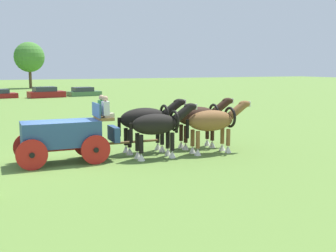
{
  "coord_description": "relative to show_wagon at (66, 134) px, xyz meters",
  "views": [
    {
      "loc": [
        -2.64,
        -16.13,
        3.74
      ],
      "look_at": [
        4.53,
        -0.06,
        1.2
      ],
      "focal_mm": 44.13,
      "sensor_mm": 36.0,
      "label": 1
    }
  ],
  "objects": [
    {
      "name": "ground_plane",
      "position": [
        -0.18,
        0.0,
        -1.14
      ],
      "size": [
        220.0,
        220.0,
        0.0
      ],
      "primitive_type": "plane",
      "color": "olive"
    },
    {
      "name": "show_wagon",
      "position": [
        0.0,
        0.0,
        0.0
      ],
      "size": [
        5.82,
        1.78,
        2.6
      ],
      "color": "#2D4C7A",
      "rests_on": "ground"
    },
    {
      "name": "draft_horse_rear_near",
      "position": [
        3.63,
        0.6,
        0.29
      ],
      "size": [
        3.21,
        1.0,
        2.31
      ],
      "color": "black",
      "rests_on": "ground"
    },
    {
      "name": "draft_horse_rear_off",
      "position": [
        3.63,
        -0.7,
        0.21
      ],
      "size": [
        3.01,
        0.9,
        2.22
      ],
      "color": "black",
      "rests_on": "ground"
    },
    {
      "name": "draft_horse_lead_near",
      "position": [
        6.24,
        0.56,
        0.26
      ],
      "size": [
        3.03,
        0.93,
        2.28
      ],
      "color": "#331E14",
      "rests_on": "ground"
    },
    {
      "name": "draft_horse_lead_off",
      "position": [
        6.22,
        -0.73,
        0.23
      ],
      "size": [
        3.19,
        0.95,
        2.24
      ],
      "color": "brown",
      "rests_on": "ground"
    },
    {
      "name": "parked_vehicle_e",
      "position": [
        4.1,
        35.91,
        -0.57
      ],
      "size": [
        4.51,
        2.59,
        1.31
      ],
      "color": "maroon",
      "rests_on": "ground"
    },
    {
      "name": "parked_vehicle_f",
      "position": [
        8.95,
        36.87,
        -0.65
      ],
      "size": [
        4.33,
        2.52,
        1.13
      ],
      "color": "#477047",
      "rests_on": "ground"
    },
    {
      "name": "tree_d",
      "position": [
        4.74,
        59.86,
        4.23
      ],
      "size": [
        5.19,
        5.19,
        7.98
      ],
      "color": "brown",
      "rests_on": "ground"
    }
  ]
}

